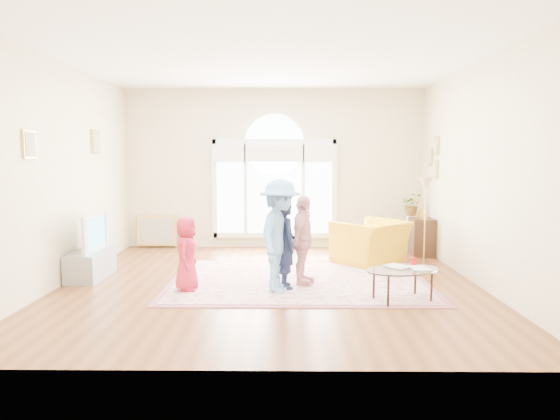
{
  "coord_description": "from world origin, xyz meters",
  "views": [
    {
      "loc": [
        0.22,
        -7.14,
        1.84
      ],
      "look_at": [
        0.14,
        0.3,
        1.05
      ],
      "focal_mm": 32.0,
      "sensor_mm": 36.0,
      "label": 1
    }
  ],
  "objects_px": {
    "television": "(90,233)",
    "coffee_table": "(403,271)",
    "tv_console": "(91,264)",
    "armchair": "(371,242)",
    "area_rug": "(298,280)"
  },
  "relations": [
    {
      "from": "television",
      "to": "coffee_table",
      "type": "bearing_deg",
      "value": -14.81
    },
    {
      "from": "tv_console",
      "to": "armchair",
      "type": "relative_size",
      "value": 0.88
    },
    {
      "from": "coffee_table",
      "to": "armchair",
      "type": "bearing_deg",
      "value": 71.0
    },
    {
      "from": "area_rug",
      "to": "tv_console",
      "type": "height_order",
      "value": "tv_console"
    },
    {
      "from": "television",
      "to": "area_rug",
      "type": "bearing_deg",
      "value": -2.13
    },
    {
      "from": "tv_console",
      "to": "coffee_table",
      "type": "xyz_separation_m",
      "value": [
        4.47,
        -1.18,
        0.19
      ]
    },
    {
      "from": "television",
      "to": "coffee_table",
      "type": "height_order",
      "value": "television"
    },
    {
      "from": "television",
      "to": "coffee_table",
      "type": "distance_m",
      "value": 4.63
    },
    {
      "from": "area_rug",
      "to": "television",
      "type": "height_order",
      "value": "television"
    },
    {
      "from": "area_rug",
      "to": "coffee_table",
      "type": "height_order",
      "value": "coffee_table"
    },
    {
      "from": "area_rug",
      "to": "armchair",
      "type": "bearing_deg",
      "value": 43.61
    },
    {
      "from": "tv_console",
      "to": "television",
      "type": "bearing_deg",
      "value": -0.0
    },
    {
      "from": "tv_console",
      "to": "armchair",
      "type": "distance_m",
      "value": 4.6
    },
    {
      "from": "coffee_table",
      "to": "armchair",
      "type": "xyz_separation_m",
      "value": [
        -0.02,
        2.29,
        -0.03
      ]
    },
    {
      "from": "tv_console",
      "to": "armchair",
      "type": "height_order",
      "value": "armchair"
    }
  ]
}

